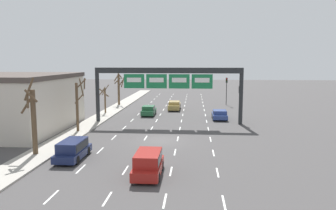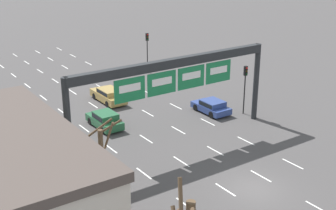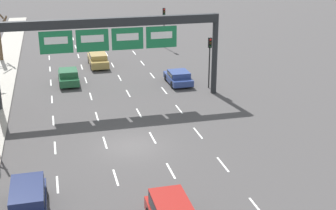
{
  "view_description": "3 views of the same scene",
  "coord_description": "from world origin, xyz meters",
  "px_view_note": "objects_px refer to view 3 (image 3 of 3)",
  "views": [
    {
      "loc": [
        3.21,
        -31.47,
        7.79
      ],
      "look_at": [
        0.23,
        6.4,
        2.72
      ],
      "focal_mm": 35.0,
      "sensor_mm": 36.0,
      "label": 1
    },
    {
      "loc": [
        -20.32,
        -19.38,
        16.04
      ],
      "look_at": [
        -2.33,
        6.79,
        4.43
      ],
      "focal_mm": 50.0,
      "sensor_mm": 36.0,
      "label": 2
    },
    {
      "loc": [
        -4.64,
        -28.01,
        13.18
      ],
      "look_at": [
        3.24,
        2.9,
        1.61
      ],
      "focal_mm": 50.0,
      "sensor_mm": 36.0,
      "label": 3
    }
  ],
  "objects_px": {
    "sign_gantry": "(110,35)",
    "traffic_light_near_gantry": "(164,20)",
    "car_gold": "(98,59)",
    "car_blue": "(178,77)",
    "suv_navy": "(28,199)",
    "car_green": "(68,76)",
    "traffic_light_mid_block": "(210,52)"
  },
  "relations": [
    {
      "from": "car_blue",
      "to": "traffic_light_near_gantry",
      "type": "distance_m",
      "value": 15.63
    },
    {
      "from": "traffic_light_near_gantry",
      "to": "traffic_light_mid_block",
      "type": "height_order",
      "value": "traffic_light_near_gantry"
    },
    {
      "from": "sign_gantry",
      "to": "car_green",
      "type": "distance_m",
      "value": 8.37
    },
    {
      "from": "traffic_light_near_gantry",
      "to": "traffic_light_mid_block",
      "type": "relative_size",
      "value": 1.05
    },
    {
      "from": "car_gold",
      "to": "suv_navy",
      "type": "bearing_deg",
      "value": -103.25
    },
    {
      "from": "car_blue",
      "to": "suv_navy",
      "type": "relative_size",
      "value": 0.91
    },
    {
      "from": "car_blue",
      "to": "traffic_light_mid_block",
      "type": "distance_m",
      "value": 4.03
    },
    {
      "from": "suv_navy",
      "to": "car_gold",
      "type": "bearing_deg",
      "value": 76.75
    },
    {
      "from": "sign_gantry",
      "to": "car_gold",
      "type": "bearing_deg",
      "value": 89.43
    },
    {
      "from": "traffic_light_mid_block",
      "to": "car_blue",
      "type": "bearing_deg",
      "value": 141.37
    },
    {
      "from": "car_blue",
      "to": "car_gold",
      "type": "xyz_separation_m",
      "value": [
        -6.62,
        8.34,
        0.07
      ]
    },
    {
      "from": "sign_gantry",
      "to": "car_gold",
      "type": "xyz_separation_m",
      "value": [
        0.12,
        11.72,
        -4.9
      ]
    },
    {
      "from": "sign_gantry",
      "to": "traffic_light_near_gantry",
      "type": "bearing_deg",
      "value": 63.91
    },
    {
      "from": "traffic_light_mid_block",
      "to": "car_gold",
      "type": "bearing_deg",
      "value": 131.3
    },
    {
      "from": "sign_gantry",
      "to": "traffic_light_mid_block",
      "type": "bearing_deg",
      "value": 9.25
    },
    {
      "from": "car_blue",
      "to": "traffic_light_near_gantry",
      "type": "relative_size",
      "value": 0.8
    },
    {
      "from": "car_green",
      "to": "car_gold",
      "type": "relative_size",
      "value": 0.85
    },
    {
      "from": "traffic_light_mid_block",
      "to": "car_green",
      "type": "bearing_deg",
      "value": 160.25
    },
    {
      "from": "car_blue",
      "to": "car_gold",
      "type": "distance_m",
      "value": 10.65
    },
    {
      "from": "suv_navy",
      "to": "car_green",
      "type": "distance_m",
      "value": 22.11
    },
    {
      "from": "car_gold",
      "to": "sign_gantry",
      "type": "bearing_deg",
      "value": -90.57
    },
    {
      "from": "sign_gantry",
      "to": "suv_navy",
      "type": "height_order",
      "value": "sign_gantry"
    },
    {
      "from": "suv_navy",
      "to": "car_green",
      "type": "bearing_deg",
      "value": 81.91
    },
    {
      "from": "car_green",
      "to": "traffic_light_mid_block",
      "type": "relative_size",
      "value": 0.87
    },
    {
      "from": "car_green",
      "to": "traffic_light_mid_block",
      "type": "xyz_separation_m",
      "value": [
        12.39,
        -4.45,
        2.58
      ]
    },
    {
      "from": "car_blue",
      "to": "car_green",
      "type": "relative_size",
      "value": 0.97
    },
    {
      "from": "car_gold",
      "to": "traffic_light_near_gantry",
      "type": "distance_m",
      "value": 11.62
    },
    {
      "from": "sign_gantry",
      "to": "traffic_light_near_gantry",
      "type": "distance_m",
      "value": 20.79
    },
    {
      "from": "sign_gantry",
      "to": "traffic_light_mid_block",
      "type": "xyz_separation_m",
      "value": [
        9.11,
        1.48,
        -2.33
      ]
    },
    {
      "from": "car_blue",
      "to": "car_green",
      "type": "bearing_deg",
      "value": 165.7
    },
    {
      "from": "sign_gantry",
      "to": "car_gold",
      "type": "distance_m",
      "value": 12.7
    },
    {
      "from": "car_green",
      "to": "traffic_light_near_gantry",
      "type": "distance_m",
      "value": 17.9
    }
  ]
}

